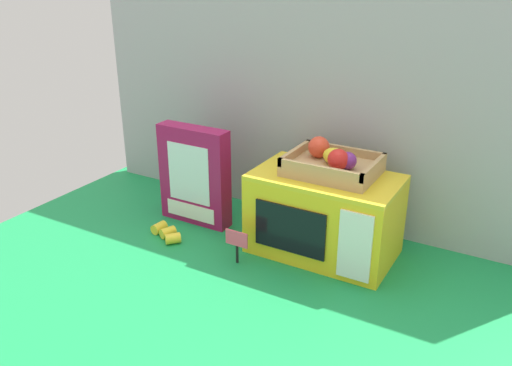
% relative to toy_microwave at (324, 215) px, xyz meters
% --- Properties ---
extents(ground_plane, '(1.70, 1.70, 0.00)m').
position_rel_toy_microwave_xyz_m(ground_plane, '(-0.13, -0.05, -0.12)').
color(ground_plane, '#198C47').
rests_on(ground_plane, ground).
extents(display_back_panel, '(1.61, 0.03, 0.71)m').
position_rel_toy_microwave_xyz_m(display_back_panel, '(-0.13, 0.21, 0.24)').
color(display_back_panel, '#A0A3A8').
rests_on(display_back_panel, ground).
extents(toy_microwave, '(0.41, 0.25, 0.24)m').
position_rel_toy_microwave_xyz_m(toy_microwave, '(0.00, 0.00, 0.00)').
color(toy_microwave, yellow).
rests_on(toy_microwave, ground).
extents(food_groups_crate, '(0.25, 0.19, 0.09)m').
position_rel_toy_microwave_xyz_m(food_groups_crate, '(0.01, 0.02, 0.15)').
color(food_groups_crate, tan).
rests_on(food_groups_crate, toy_microwave).
extents(cookie_set_box, '(0.24, 0.06, 0.32)m').
position_rel_toy_microwave_xyz_m(cookie_set_box, '(-0.44, -0.02, 0.04)').
color(cookie_set_box, '#99144C').
rests_on(cookie_set_box, ground).
extents(price_sign, '(0.07, 0.01, 0.10)m').
position_rel_toy_microwave_xyz_m(price_sign, '(-0.18, -0.18, -0.05)').
color(price_sign, black).
rests_on(price_sign, ground).
extents(loose_toy_banana, '(0.13, 0.09, 0.03)m').
position_rel_toy_microwave_xyz_m(loose_toy_banana, '(-0.45, -0.16, -0.10)').
color(loose_toy_banana, yellow).
rests_on(loose_toy_banana, ground).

